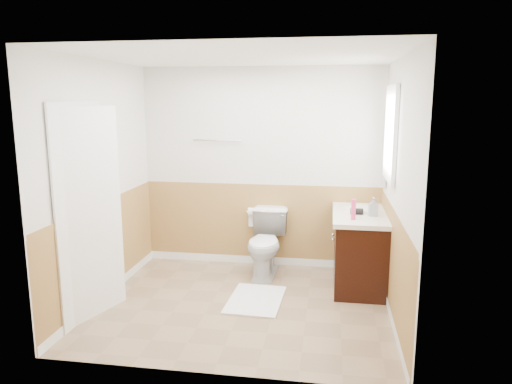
% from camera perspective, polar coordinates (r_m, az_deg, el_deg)
% --- Properties ---
extents(floor, '(3.00, 3.00, 0.00)m').
position_cam_1_polar(floor, '(5.12, -1.58, -13.26)').
color(floor, '#8C7051').
rests_on(floor, ground).
extents(ceiling, '(3.00, 3.00, 0.00)m').
position_cam_1_polar(ceiling, '(4.69, -1.75, 15.88)').
color(ceiling, white).
rests_on(ceiling, floor).
extents(wall_back, '(3.00, 0.00, 3.00)m').
position_cam_1_polar(wall_back, '(6.01, 0.61, 2.83)').
color(wall_back, silver).
rests_on(wall_back, floor).
extents(wall_front, '(3.00, 0.00, 3.00)m').
position_cam_1_polar(wall_front, '(3.50, -5.57, -3.08)').
color(wall_front, silver).
rests_on(wall_front, floor).
extents(wall_left, '(0.00, 3.00, 3.00)m').
position_cam_1_polar(wall_left, '(5.23, -18.05, 1.08)').
color(wall_left, silver).
rests_on(wall_left, floor).
extents(wall_right, '(0.00, 3.00, 3.00)m').
position_cam_1_polar(wall_right, '(4.71, 16.59, 0.13)').
color(wall_right, silver).
rests_on(wall_right, floor).
extents(wainscot_back, '(3.00, 0.00, 3.00)m').
position_cam_1_polar(wainscot_back, '(6.15, 0.58, -4.12)').
color(wainscot_back, '#9F7A3F').
rests_on(wainscot_back, floor).
extents(wainscot_front, '(3.00, 0.00, 3.00)m').
position_cam_1_polar(wainscot_front, '(3.76, -5.31, -14.18)').
color(wainscot_front, '#9F7A3F').
rests_on(wainscot_front, floor).
extents(wainscot_left, '(0.00, 2.60, 2.60)m').
position_cam_1_polar(wainscot_left, '(5.39, -17.46, -6.80)').
color(wainscot_left, '#9F7A3F').
rests_on(wainscot_left, floor).
extents(wainscot_right, '(0.00, 2.60, 2.60)m').
position_cam_1_polar(wainscot_right, '(4.90, 15.97, -8.52)').
color(wainscot_right, '#9F7A3F').
rests_on(wainscot_right, floor).
extents(toilet, '(0.47, 0.78, 0.78)m').
position_cam_1_polar(toilet, '(5.80, 1.18, -6.16)').
color(toilet, silver).
rests_on(toilet, floor).
extents(bath_mat, '(0.58, 0.82, 0.02)m').
position_cam_1_polar(bath_mat, '(5.20, -0.05, -12.72)').
color(bath_mat, silver).
rests_on(bath_mat, floor).
extents(vanity_cabinet, '(0.55, 1.10, 0.80)m').
position_cam_1_polar(vanity_cabinet, '(5.62, 12.19, -6.88)').
color(vanity_cabinet, black).
rests_on(vanity_cabinet, floor).
extents(vanity_knob_left, '(0.03, 0.03, 0.03)m').
position_cam_1_polar(vanity_knob_left, '(5.47, 9.16, -5.62)').
color(vanity_knob_left, '#B8B9BF').
rests_on(vanity_knob_left, vanity_cabinet).
extents(vanity_knob_right, '(0.03, 0.03, 0.03)m').
position_cam_1_polar(vanity_knob_right, '(5.66, 9.16, -5.05)').
color(vanity_knob_right, silver).
rests_on(vanity_knob_right, vanity_cabinet).
extents(countertop, '(0.60, 1.15, 0.05)m').
position_cam_1_polar(countertop, '(5.51, 12.27, -2.66)').
color(countertop, silver).
rests_on(countertop, vanity_cabinet).
extents(sink_basin, '(0.36, 0.36, 0.02)m').
position_cam_1_polar(sink_basin, '(5.65, 12.30, -1.97)').
color(sink_basin, white).
rests_on(sink_basin, countertop).
extents(faucet, '(0.02, 0.02, 0.14)m').
position_cam_1_polar(faucet, '(5.65, 14.15, -1.42)').
color(faucet, '#B5B4BB').
rests_on(faucet, countertop).
extents(lotion_bottle, '(0.05, 0.05, 0.22)m').
position_cam_1_polar(lotion_bottle, '(5.14, 11.53, -2.06)').
color(lotion_bottle, '#DF3971').
rests_on(lotion_bottle, countertop).
extents(soap_dispenser, '(0.10, 0.10, 0.20)m').
position_cam_1_polar(soap_dispenser, '(5.36, 13.78, -1.70)').
color(soap_dispenser, gray).
rests_on(soap_dispenser, countertop).
extents(hair_dryer_body, '(0.14, 0.07, 0.07)m').
position_cam_1_polar(hair_dryer_body, '(5.40, 11.92, -2.26)').
color(hair_dryer_body, black).
rests_on(hair_dryer_body, countertop).
extents(hair_dryer_handle, '(0.03, 0.03, 0.07)m').
position_cam_1_polar(hair_dryer_handle, '(5.38, 11.61, -2.64)').
color(hair_dryer_handle, black).
rests_on(hair_dryer_handle, countertop).
extents(mirror_panel, '(0.02, 0.35, 0.90)m').
position_cam_1_polar(mirror_panel, '(5.75, 15.10, 5.10)').
color(mirror_panel, silver).
rests_on(mirror_panel, wall_right).
extents(window_frame, '(0.04, 0.80, 1.00)m').
position_cam_1_polar(window_frame, '(5.22, 15.73, 6.73)').
color(window_frame, white).
rests_on(window_frame, wall_right).
extents(window_glass, '(0.01, 0.70, 0.90)m').
position_cam_1_polar(window_glass, '(5.23, 15.90, 6.72)').
color(window_glass, white).
rests_on(window_glass, wall_right).
extents(door, '(0.29, 0.78, 2.04)m').
position_cam_1_polar(door, '(4.84, -19.22, -2.54)').
color(door, white).
rests_on(door, wall_left).
extents(door_frame, '(0.02, 0.92, 2.10)m').
position_cam_1_polar(door_frame, '(4.87, -20.02, -2.38)').
color(door_frame, white).
rests_on(door_frame, wall_left).
extents(door_knob, '(0.06, 0.06, 0.06)m').
position_cam_1_polar(door_knob, '(5.11, -16.85, -2.50)').
color(door_knob, silver).
rests_on(door_knob, door).
extents(towel_bar, '(0.62, 0.02, 0.02)m').
position_cam_1_polar(towel_bar, '(6.02, -4.66, 6.17)').
color(towel_bar, silver).
rests_on(towel_bar, wall_back).
extents(tp_holder_bar, '(0.14, 0.02, 0.02)m').
position_cam_1_polar(tp_holder_bar, '(6.06, -0.43, -2.40)').
color(tp_holder_bar, silver).
rests_on(tp_holder_bar, wall_back).
extents(tp_roll, '(0.10, 0.11, 0.11)m').
position_cam_1_polar(tp_roll, '(6.06, -0.43, -2.40)').
color(tp_roll, white).
rests_on(tp_roll, tp_holder_bar).
extents(tp_sheet, '(0.10, 0.01, 0.16)m').
position_cam_1_polar(tp_sheet, '(6.08, -0.43, -3.41)').
color(tp_sheet, white).
rests_on(tp_sheet, tp_roll).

